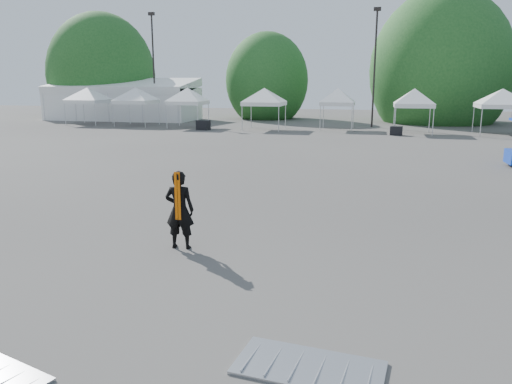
# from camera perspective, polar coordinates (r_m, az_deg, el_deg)

# --- Properties ---
(ground) EXTENTS (120.00, 120.00, 0.00)m
(ground) POSITION_cam_1_polar(r_m,az_deg,el_deg) (13.30, -1.83, -4.09)
(ground) COLOR #474442
(ground) RESTS_ON ground
(marquee) EXTENTS (15.00, 6.25, 4.23)m
(marquee) POSITION_cam_1_polar(r_m,az_deg,el_deg) (53.70, -14.94, 10.10)
(marquee) COLOR white
(marquee) RESTS_ON ground
(light_pole_west) EXTENTS (0.60, 0.25, 10.30)m
(light_pole_west) POSITION_cam_1_polar(r_m,az_deg,el_deg) (51.03, -11.65, 14.43)
(light_pole_west) COLOR black
(light_pole_west) RESTS_ON ground
(light_pole_east) EXTENTS (0.60, 0.25, 9.80)m
(light_pole_east) POSITION_cam_1_polar(r_m,az_deg,el_deg) (44.32, 13.43, 14.36)
(light_pole_east) COLOR black
(light_pole_east) RESTS_ON ground
(tree_far_w) EXTENTS (4.80, 4.80, 7.30)m
(tree_far_w) POSITION_cam_1_polar(r_m,az_deg,el_deg) (58.25, -17.21, 12.65)
(tree_far_w) COLOR #382314
(tree_far_w) RESTS_ON ground
(tree_mid_w) EXTENTS (4.16, 4.16, 6.33)m
(tree_mid_w) POSITION_cam_1_polar(r_m,az_deg,el_deg) (53.51, 1.26, 12.60)
(tree_mid_w) COLOR #382314
(tree_mid_w) RESTS_ON ground
(tree_mid_e) EXTENTS (5.12, 5.12, 7.79)m
(tree_mid_e) POSITION_cam_1_polar(r_m,az_deg,el_deg) (51.60, 20.29, 12.87)
(tree_mid_e) COLOR #382314
(tree_mid_e) RESTS_ON ground
(tent_a) EXTENTS (4.48, 4.48, 3.88)m
(tent_a) POSITION_cam_1_polar(r_m,az_deg,el_deg) (48.40, -18.70, 10.95)
(tent_a) COLOR silver
(tent_a) RESTS_ON ground
(tent_b) EXTENTS (4.42, 4.42, 3.88)m
(tent_b) POSITION_cam_1_polar(r_m,az_deg,el_deg) (45.90, -13.58, 11.20)
(tent_b) COLOR silver
(tent_b) RESTS_ON ground
(tent_c) EXTENTS (4.15, 4.15, 3.88)m
(tent_c) POSITION_cam_1_polar(r_m,az_deg,el_deg) (43.13, -7.85, 11.37)
(tent_c) COLOR silver
(tent_c) RESTS_ON ground
(tent_d) EXTENTS (4.48, 4.48, 3.88)m
(tent_d) POSITION_cam_1_polar(r_m,az_deg,el_deg) (41.00, 0.97, 11.43)
(tent_d) COLOR silver
(tent_d) RESTS_ON ground
(tent_e) EXTENTS (3.78, 3.78, 3.88)m
(tent_e) POSITION_cam_1_polar(r_m,az_deg,el_deg) (41.31, 9.35, 11.28)
(tent_e) COLOR silver
(tent_e) RESTS_ON ground
(tent_f) EXTENTS (4.04, 4.04, 3.88)m
(tent_f) POSITION_cam_1_polar(r_m,az_deg,el_deg) (39.60, 17.68, 10.82)
(tent_f) COLOR silver
(tent_f) RESTS_ON ground
(tent_g) EXTENTS (4.72, 4.72, 3.88)m
(tent_g) POSITION_cam_1_polar(r_m,az_deg,el_deg) (41.09, 26.38, 10.17)
(tent_g) COLOR silver
(tent_g) RESTS_ON ground
(man) EXTENTS (0.70, 0.49, 1.83)m
(man) POSITION_cam_1_polar(r_m,az_deg,el_deg) (11.58, -8.73, -2.02)
(man) COLOR black
(man) RESTS_ON ground
(barrier_mid) EXTENTS (2.08, 1.21, 0.06)m
(barrier_mid) POSITION_cam_1_polar(r_m,az_deg,el_deg) (7.15, 6.08, -19.28)
(barrier_mid) COLOR #A6A9AF
(barrier_mid) RESTS_ON ground
(crate_west) EXTENTS (1.07, 0.89, 0.76)m
(crate_west) POSITION_cam_1_polar(r_m,az_deg,el_deg) (40.87, -6.04, 7.60)
(crate_west) COLOR black
(crate_west) RESTS_ON ground
(crate_mid) EXTENTS (0.92, 0.76, 0.65)m
(crate_mid) POSITION_cam_1_polar(r_m,az_deg,el_deg) (37.94, 15.74, 6.75)
(crate_mid) COLOR black
(crate_mid) RESTS_ON ground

